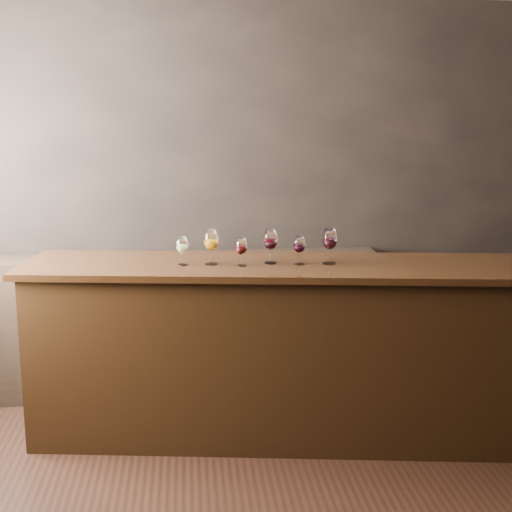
{
  "coord_description": "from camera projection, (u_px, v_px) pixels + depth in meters",
  "views": [
    {
      "loc": [
        -0.52,
        -2.94,
        2.02
      ],
      "look_at": [
        -0.11,
        1.23,
        1.16
      ],
      "focal_mm": 50.0,
      "sensor_mm": 36.0,
      "label": 1
    }
  ],
  "objects": [
    {
      "name": "room_shell",
      "position": [
        253.0,
        161.0,
        3.05
      ],
      "size": [
        5.02,
        4.52,
        2.81
      ],
      "color": "black",
      "rests_on": "ground"
    },
    {
      "name": "bar_counter",
      "position": [
        282.0,
        354.0,
        4.43
      ],
      "size": [
        3.12,
        1.08,
        1.07
      ],
      "primitive_type": "cube",
      "rotation": [
        0.0,
        0.0,
        -0.14
      ],
      "color": "black",
      "rests_on": "ground"
    },
    {
      "name": "bar_top",
      "position": [
        283.0,
        267.0,
        4.32
      ],
      "size": [
        3.23,
        1.16,
        0.04
      ],
      "primitive_type": "cube",
      "rotation": [
        0.0,
        0.0,
        -0.14
      ],
      "color": "black",
      "rests_on": "bar_counter"
    },
    {
      "name": "back_bar_shelf",
      "position": [
        185.0,
        324.0,
        5.15
      ],
      "size": [
        2.8,
        0.4,
        1.01
      ],
      "primitive_type": "cube",
      "color": "black",
      "rests_on": "ground"
    },
    {
      "name": "glass_white",
      "position": [
        182.0,
        246.0,
        4.26
      ],
      "size": [
        0.07,
        0.07,
        0.17
      ],
      "color": "white",
      "rests_on": "bar_top"
    },
    {
      "name": "glass_amber",
      "position": [
        211.0,
        241.0,
        4.27
      ],
      "size": [
        0.09,
        0.09,
        0.21
      ],
      "color": "white",
      "rests_on": "bar_top"
    },
    {
      "name": "glass_red_a",
      "position": [
        241.0,
        247.0,
        4.23
      ],
      "size": [
        0.07,
        0.07,
        0.17
      ],
      "color": "white",
      "rests_on": "bar_top"
    },
    {
      "name": "glass_red_b",
      "position": [
        270.0,
        241.0,
        4.3
      ],
      "size": [
        0.09,
        0.09,
        0.21
      ],
      "color": "white",
      "rests_on": "bar_top"
    },
    {
      "name": "glass_red_c",
      "position": [
        299.0,
        245.0,
        4.28
      ],
      "size": [
        0.07,
        0.07,
        0.17
      ],
      "color": "white",
      "rests_on": "bar_top"
    },
    {
      "name": "glass_red_d",
      "position": [
        330.0,
        240.0,
        4.29
      ],
      "size": [
        0.09,
        0.09,
        0.22
      ],
      "color": "white",
      "rests_on": "bar_top"
    }
  ]
}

